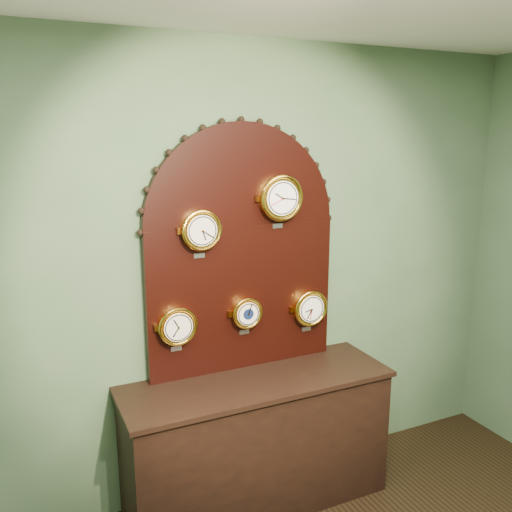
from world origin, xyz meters
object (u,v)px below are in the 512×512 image
shop_counter (257,444)px  tide_clock (309,308)px  arabic_clock (280,198)px  roman_clock (201,230)px  barometer (246,313)px  display_board (242,242)px  hygrometer (177,326)px

shop_counter → tide_clock: bearing=19.2°
arabic_clock → shop_counter: bearing=-145.6°
roman_clock → barometer: 0.60m
roman_clock → tide_clock: (0.72, 0.00, -0.56)m
shop_counter → roman_clock: bearing=151.5°
shop_counter → display_board: bearing=90.0°
arabic_clock → barometer: arabic_clock is taller
roman_clock → barometer: roman_clock is taller
hygrometer → tide_clock: bearing=-0.0°
barometer → tide_clock: bearing=-0.1°
shop_counter → barometer: size_ratio=6.50×
roman_clock → arabic_clock: arabic_clock is taller
arabic_clock → hygrometer: arabic_clock is taller
shop_counter → tide_clock: size_ratio=5.59×
arabic_clock → hygrometer: bearing=179.9°
display_board → roman_clock: size_ratio=5.32×
shop_counter → tide_clock: tide_clock is taller
display_board → tide_clock: bearing=-8.6°
roman_clock → tide_clock: 0.91m
arabic_clock → roman_clock: bearing=179.9°
arabic_clock → tide_clock: size_ratio=1.14×
display_board → shop_counter: bearing=-90.0°
shop_counter → hygrometer: hygrometer is taller
tide_clock → hygrometer: bearing=180.0°
tide_clock → shop_counter: bearing=-160.8°
hygrometer → arabic_clock: bearing=-0.1°
display_board → tide_clock: 0.64m
roman_clock → barometer: (0.28, 0.00, -0.53)m
barometer → tide_clock: (0.44, -0.00, -0.03)m
hygrometer → barometer: bearing=0.1°
arabic_clock → tide_clock: arabic_clock is taller
display_board → tide_clock: display_board is taller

